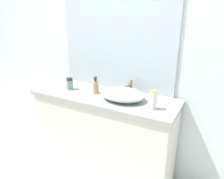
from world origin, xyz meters
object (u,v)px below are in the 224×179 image
object	(u,v)px
soap_dispenser	(96,86)
perfume_bottle	(153,100)
sink_basin	(122,94)
lotion_bottle	(70,84)

from	to	relation	value
soap_dispenser	perfume_bottle	distance (m)	0.61
sink_basin	perfume_bottle	bearing A→B (deg)	-11.34
sink_basin	perfume_bottle	distance (m)	0.32
lotion_bottle	perfume_bottle	distance (m)	0.90
sink_basin	lotion_bottle	bearing A→B (deg)	-179.51
sink_basin	soap_dispenser	distance (m)	0.30
sink_basin	lotion_bottle	size ratio (longest dim) A/B	3.30
sink_basin	lotion_bottle	xyz separation A→B (m)	(-0.59, -0.01, 0.01)
soap_dispenser	lotion_bottle	distance (m)	0.30
sink_basin	soap_dispenser	bearing A→B (deg)	175.24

